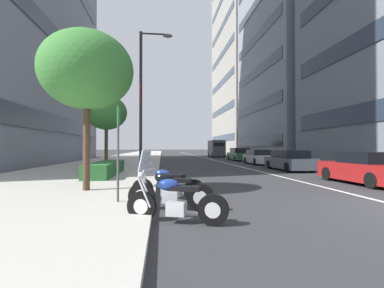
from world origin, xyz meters
TOP-DOWN VIEW (x-y plane):
  - sidewalk_right_plaza at (30.00, 10.63)m, footprint 160.00×8.41m
  - lane_centre_stripe at (35.00, 0.00)m, footprint 110.00×0.16m
  - motorcycle_nearest_camera at (-0.36, 5.96)m, footprint 0.90×2.05m
  - motorcycle_under_tarp at (0.81, 6.04)m, footprint 0.74×2.10m
  - motorcycle_second_in_row at (2.09, 6.07)m, footprint 0.76×2.12m
  - car_far_down_avenue at (4.87, -2.36)m, footprint 4.16×1.99m
  - car_mid_block_traffic at (11.92, -2.29)m, footprint 4.53×1.83m
  - car_approaching_light at (18.80, -2.67)m, footprint 4.61×2.00m
  - car_lead_in_lane at (25.82, -2.76)m, footprint 4.68×1.95m
  - delivery_van_ahead at (38.51, -2.51)m, footprint 5.42×2.17m
  - parking_sign_by_curb at (1.26, 7.33)m, footprint 0.32×0.06m
  - street_lamp_with_banners at (11.13, 7.24)m, footprint 1.26×2.02m
  - clipped_hedge_bed at (8.57, 9.05)m, footprint 5.45×1.10m
  - street_tree_far_plaza at (3.35, 8.65)m, footprint 3.00×3.00m
  - street_tree_by_lamp_post at (12.88, 9.88)m, footprint 2.69×2.69m
  - office_tower_far_left_down_avenue at (36.15, -18.59)m, footprint 21.25×20.45m
  - office_tower_mid_left at (61.69, -18.44)m, footprint 27.28×20.13m

SIDE VIEW (x-z plane):
  - lane_centre_stripe at x=35.00m, z-range 0.00..0.01m
  - sidewalk_right_plaza at x=30.00m, z-range 0.00..0.15m
  - motorcycle_second_in_row at x=2.09m, z-range -0.30..1.17m
  - motorcycle_nearest_camera at x=-0.36m, z-range -0.30..1.17m
  - motorcycle_under_tarp at x=0.81m, z-range -0.30..1.19m
  - clipped_hedge_bed at x=8.57m, z-range 0.15..0.80m
  - car_far_down_avenue at x=4.87m, z-range -0.05..1.31m
  - car_approaching_light at x=18.80m, z-range -0.03..1.29m
  - car_mid_block_traffic at x=11.92m, z-range -0.03..1.31m
  - car_lead_in_lane at x=25.82m, z-range -0.05..1.43m
  - delivery_van_ahead at x=38.51m, z-range 0.09..2.76m
  - parking_sign_by_curb at x=1.26m, z-range 0.40..2.85m
  - street_tree_by_lamp_post at x=12.88m, z-range 1.41..6.25m
  - street_tree_far_plaza at x=3.35m, z-range 1.45..6.63m
  - street_lamp_with_banners at x=11.13m, z-range 0.93..9.38m
  - office_tower_far_left_down_avenue at x=36.15m, z-range 0.00..31.32m
  - office_tower_mid_left at x=61.69m, z-range 0.00..47.76m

